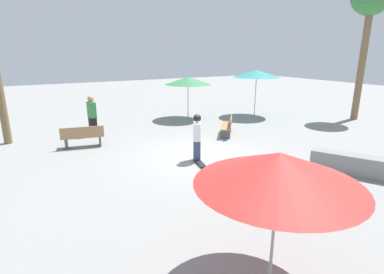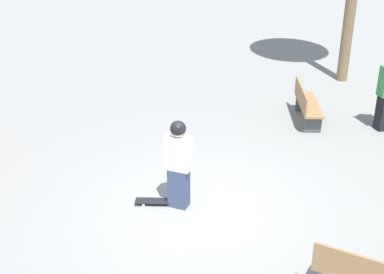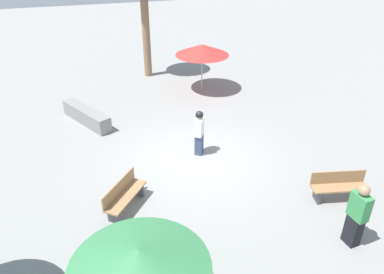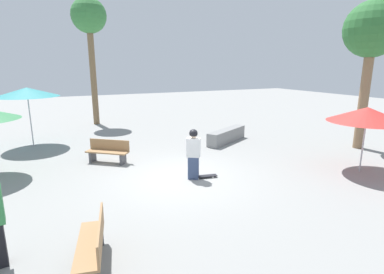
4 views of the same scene
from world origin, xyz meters
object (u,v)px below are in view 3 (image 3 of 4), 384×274
bench_near (124,196)px  shade_umbrella_green (139,258)px  skater_main (199,131)px  bystander_watching (357,215)px  bench_far (339,186)px  skateboard (199,146)px  shade_umbrella_red (202,50)px  concrete_ledge (87,116)px

bench_near → shade_umbrella_green: size_ratio=0.61×
skater_main → bystander_watching: (-5.10, -2.38, 0.01)m
bench_far → bench_near: bearing=-1.0°
skateboard → bench_far: 4.90m
shade_umbrella_green → shade_umbrella_red: bearing=-22.7°
skateboard → bench_near: size_ratio=0.54×
skater_main → bench_near: size_ratio=1.07×
skater_main → concrete_ledge: 5.06m
shade_umbrella_green → skater_main: bearing=-26.2°
bench_far → shade_umbrella_green: bearing=34.4°
skater_main → bench_near: (-2.17, 2.86, -0.45)m
bench_near → shade_umbrella_green: bearing=37.0°
bench_near → shade_umbrella_red: shade_umbrella_red is taller
bench_near → bystander_watching: bearing=99.4°
bench_far → concrete_ledge: bearing=-34.6°
skater_main → bench_far: bearing=-106.3°
skateboard → shade_umbrella_green: (-6.42, 3.08, 2.04)m
skater_main → bystander_watching: size_ratio=0.91×
concrete_ledge → shade_umbrella_green: bearing=-176.1°
concrete_ledge → shade_umbrella_red: shade_umbrella_red is taller
skater_main → skateboard: 0.90m
bystander_watching → skateboard: bearing=16.5°
shade_umbrella_red → bench_far: bearing=-172.0°
bench_near → shade_umbrella_green: shade_umbrella_green is taller
skateboard → concrete_ledge: concrete_ledge is taller
skateboard → bystander_watching: (-5.46, -2.28, 0.83)m
bench_near → shade_umbrella_green: 4.24m
bench_near → bench_far: same height
shade_umbrella_red → shade_umbrella_green: bearing=157.3°
shade_umbrella_green → bystander_watching: shade_umbrella_green is taller
bystander_watching → skater_main: bearing=18.9°
bench_near → bench_far: 6.12m
skater_main → skateboard: (0.36, -0.10, -0.82)m
concrete_ledge → shade_umbrella_red: 6.05m
bench_far → shade_umbrella_red: (8.95, 1.26, 1.55)m
shade_umbrella_green → bystander_watching: (0.96, -5.36, -1.22)m
skateboard → concrete_ledge: (3.13, 3.73, 0.25)m
skateboard → concrete_ledge: size_ratio=0.31×
skater_main → bystander_watching: bearing=-123.0°
concrete_ledge → bench_near: bench_near is taller
skater_main → shade_umbrella_green: bearing=-174.2°
skater_main → shade_umbrella_red: shade_umbrella_red is taller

